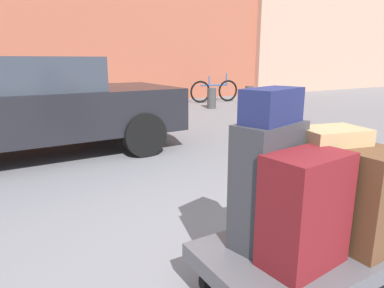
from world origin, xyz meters
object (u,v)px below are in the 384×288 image
(suitcase_tan_front_left, at_px, (328,182))
(suitcase_maroon_stacked_top, at_px, (305,210))
(duffel_bag_navy_topmost_pile, at_px, (272,106))
(bollard_kerb_near, at_px, (166,101))
(luggage_cart, at_px, (298,259))
(bollard_kerb_mid, at_px, (212,98))
(parked_car, at_px, (22,105))
(bicycle_leaning, at_px, (214,91))
(bollard_kerb_far, at_px, (249,96))
(suitcase_charcoal_front_right, at_px, (268,185))
(suitcase_brown_rear_right, at_px, (371,201))

(suitcase_tan_front_left, xyz_separation_m, suitcase_maroon_stacked_top, (-0.36, -0.15, -0.03))
(duffel_bag_navy_topmost_pile, relative_size, bollard_kerb_near, 0.62)
(luggage_cart, relative_size, bollard_kerb_near, 1.88)
(bollard_kerb_mid, bearing_deg, parked_car, -150.56)
(luggage_cart, bearing_deg, bollard_kerb_mid, 59.78)
(suitcase_tan_front_left, height_order, parked_car, parked_car)
(bicycle_leaning, distance_m, bollard_kerb_far, 1.34)
(suitcase_charcoal_front_right, distance_m, suitcase_maroon_stacked_top, 0.26)
(bollard_kerb_near, bearing_deg, bicycle_leaning, 27.47)
(bollard_kerb_mid, distance_m, bollard_kerb_far, 1.40)
(bicycle_leaning, height_order, bollard_kerb_mid, bicycle_leaning)
(luggage_cart, relative_size, parked_car, 0.26)
(suitcase_charcoal_front_right, height_order, suitcase_maroon_stacked_top, suitcase_charcoal_front_right)
(suitcase_tan_front_left, height_order, bollard_kerb_near, suitcase_tan_front_left)
(luggage_cart, distance_m, duffel_bag_navy_topmost_pile, 0.90)
(suitcase_tan_front_left, xyz_separation_m, bollard_kerb_mid, (3.88, 7.05, -0.37))
(suitcase_maroon_stacked_top, xyz_separation_m, bollard_kerb_near, (2.76, 7.20, -0.34))
(suitcase_charcoal_front_right, distance_m, bollard_kerb_mid, 8.16)
(suitcase_charcoal_front_right, relative_size, suitcase_maroon_stacked_top, 1.19)
(suitcase_charcoal_front_right, bearing_deg, bicycle_leaning, 45.23)
(suitcase_tan_front_left, relative_size, bollard_kerb_mid, 1.12)
(suitcase_tan_front_left, relative_size, parked_car, 0.15)
(suitcase_brown_rear_right, distance_m, bollard_kerb_near, 7.65)
(parked_car, relative_size, bollard_kerb_near, 7.35)
(parked_car, height_order, bollard_kerb_mid, parked_car)
(suitcase_brown_rear_right, height_order, bollard_kerb_near, suitcase_brown_rear_right)
(suitcase_maroon_stacked_top, xyz_separation_m, duffel_bag_navy_topmost_pile, (-0.02, 0.26, 0.50))
(duffel_bag_navy_topmost_pile, height_order, bollard_kerb_far, duffel_bag_navy_topmost_pile)
(luggage_cart, xyz_separation_m, suitcase_brown_rear_right, (0.33, -0.19, 0.36))
(bollard_kerb_mid, bearing_deg, luggage_cart, -120.22)
(suitcase_brown_rear_right, bearing_deg, bollard_kerb_mid, 60.90)
(parked_car, xyz_separation_m, bollard_kerb_mid, (5.18, 2.92, -0.47))
(suitcase_tan_front_left, distance_m, bollard_kerb_near, 7.46)
(suitcase_maroon_stacked_top, relative_size, duffel_bag_navy_topmost_pile, 1.61)
(luggage_cart, xyz_separation_m, bollard_kerb_far, (5.53, 7.09, 0.03))
(duffel_bag_navy_topmost_pile, height_order, bicycle_leaning, duffel_bag_navy_topmost_pile)
(bicycle_leaning, bearing_deg, bollard_kerb_mid, -127.11)
(duffel_bag_navy_topmost_pile, relative_size, bollard_kerb_far, 0.62)
(suitcase_brown_rear_right, bearing_deg, bollard_kerb_near, 70.78)
(suitcase_maroon_stacked_top, height_order, bollard_kerb_mid, suitcase_maroon_stacked_top)
(luggage_cart, bearing_deg, bicycle_leaning, 58.67)
(duffel_bag_navy_topmost_pile, height_order, parked_car, parked_car)
(parked_car, bearing_deg, suitcase_brown_rear_right, -72.48)
(luggage_cart, height_order, bollard_kerb_mid, bollard_kerb_mid)
(suitcase_brown_rear_right, relative_size, duffel_bag_navy_topmost_pile, 1.54)
(luggage_cart, relative_size, bollard_kerb_mid, 1.88)
(luggage_cart, distance_m, bicycle_leaning, 9.79)
(luggage_cart, xyz_separation_m, suitcase_maroon_stacked_top, (-0.11, -0.11, 0.37))
(parked_car, height_order, bollard_kerb_far, parked_car)
(bollard_kerb_near, bearing_deg, luggage_cart, -110.50)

